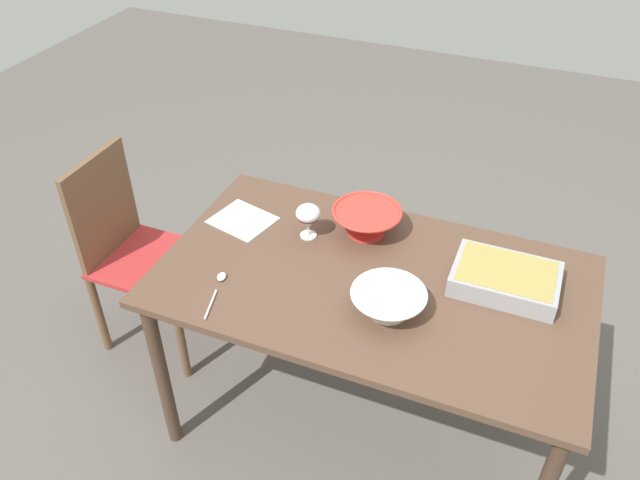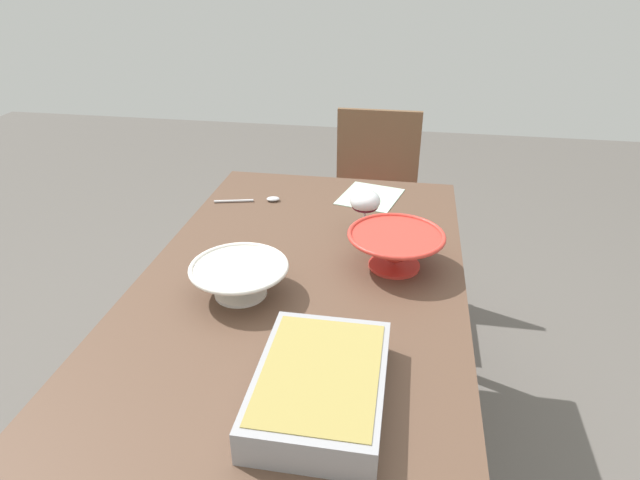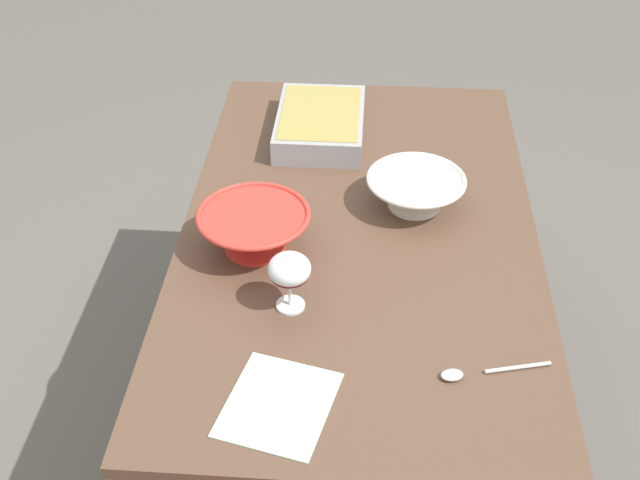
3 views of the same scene
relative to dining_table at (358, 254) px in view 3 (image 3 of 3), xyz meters
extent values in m
plane|color=#5B5651|center=(0.00, 0.00, -0.68)|extent=(8.00, 8.00, 0.00)
cube|color=brown|center=(0.00, 0.00, 0.07)|extent=(1.44, 0.83, 0.03)
cylinder|color=#493427|center=(-0.67, -0.36, -0.31)|extent=(0.05, 0.05, 0.74)
cylinder|color=#493427|center=(-0.67, 0.36, -0.31)|extent=(0.05, 0.05, 0.74)
cylinder|color=white|center=(0.29, -0.13, 0.09)|extent=(0.06, 0.06, 0.01)
cylinder|color=white|center=(0.29, -0.13, 0.12)|extent=(0.01, 0.01, 0.06)
ellipsoid|color=white|center=(0.29, -0.13, 0.19)|extent=(0.09, 0.09, 0.06)
ellipsoid|color=#4C0A19|center=(0.29, -0.13, 0.17)|extent=(0.08, 0.08, 0.03)
cube|color=#99999E|center=(-0.41, -0.12, 0.12)|extent=(0.34, 0.24, 0.07)
cube|color=#9E8C47|center=(-0.41, -0.12, 0.15)|extent=(0.31, 0.21, 0.02)
cylinder|color=white|center=(-0.09, 0.13, 0.09)|extent=(0.13, 0.13, 0.01)
cone|color=white|center=(-0.09, 0.13, 0.13)|extent=(0.23, 0.23, 0.07)
torus|color=white|center=(-0.09, 0.13, 0.16)|extent=(0.24, 0.24, 0.01)
cylinder|color=red|center=(0.10, -0.23, 0.09)|extent=(0.14, 0.14, 0.01)
cone|color=red|center=(0.10, -0.23, 0.14)|extent=(0.25, 0.25, 0.09)
torus|color=red|center=(0.10, -0.23, 0.18)|extent=(0.26, 0.26, 0.01)
cylinder|color=silver|center=(0.44, 0.32, 0.09)|extent=(0.04, 0.13, 0.01)
ellipsoid|color=silver|center=(0.47, 0.19, 0.09)|extent=(0.04, 0.05, 0.01)
cube|color=#B2CCB7|center=(0.56, -0.13, 0.09)|extent=(0.26, 0.23, 0.00)
camera|label=1|loc=(-0.44, 1.55, 1.50)|focal=35.60mm
camera|label=2|loc=(-1.16, -0.25, 0.83)|focal=30.45mm
camera|label=3|loc=(1.54, 0.02, 1.24)|focal=45.58mm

